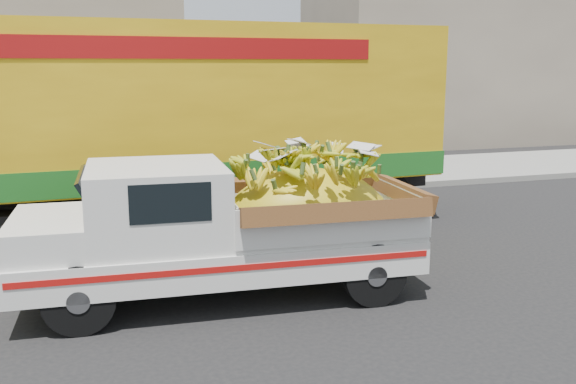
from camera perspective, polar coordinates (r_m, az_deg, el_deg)
name	(u,v)px	position (r m, az deg, el deg)	size (l,w,h in m)	color
ground	(254,299)	(8.71, -3.05, -9.47)	(100.00, 100.00, 0.00)	black
curb	(181,199)	(14.80, -9.51, -0.62)	(60.00, 0.25, 0.15)	gray
sidewalk	(169,183)	(16.85, -10.57, 0.76)	(60.00, 4.00, 0.14)	gray
building_right	(483,67)	(28.34, 16.92, 10.60)	(14.00, 6.00, 6.00)	gray
pickup_truck	(250,224)	(8.62, -3.39, -2.86)	(5.31, 2.20, 1.82)	black
semi_trailer	(127,119)	(11.96, -14.11, 6.32)	(12.03, 3.00, 3.80)	black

